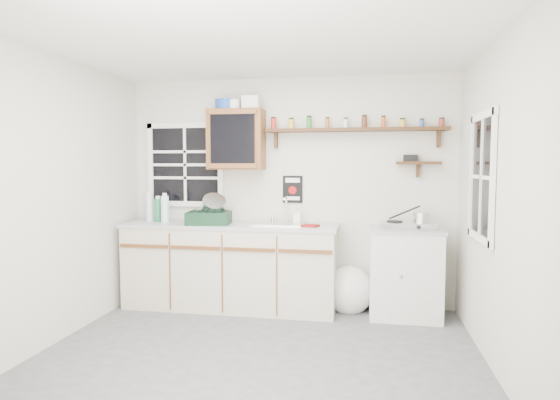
{
  "coord_description": "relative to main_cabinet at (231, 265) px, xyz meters",
  "views": [
    {
      "loc": [
        0.84,
        -3.52,
        1.55
      ],
      "look_at": [
        0.1,
        0.55,
        1.24
      ],
      "focal_mm": 30.0,
      "sensor_mm": 36.0,
      "label": 1
    }
  ],
  "objects": [
    {
      "name": "room",
      "position": [
        0.58,
        -1.3,
        0.79
      ],
      "size": [
        3.64,
        3.24,
        2.54
      ],
      "color": "#48474A",
      "rests_on": "ground"
    },
    {
      "name": "rag",
      "position": [
        0.88,
        -0.11,
        0.47
      ],
      "size": [
        0.19,
        0.17,
        0.02
      ],
      "primitive_type": "cube",
      "rotation": [
        0.0,
        0.0,
        -0.35
      ],
      "color": "maroon",
      "rests_on": "main_cabinet"
    },
    {
      "name": "saucepan",
      "position": [
        1.98,
        0.01,
        0.56
      ],
      "size": [
        0.39,
        0.19,
        0.17
      ],
      "rotation": [
        0.0,
        0.0,
        -0.17
      ],
      "color": "silver",
      "rests_on": "hotplate"
    },
    {
      "name": "spice_shelf",
      "position": [
        1.3,
        0.21,
        1.47
      ],
      "size": [
        1.91,
        0.18,
        0.34
      ],
      "color": "black",
      "rests_on": "wall_back"
    },
    {
      "name": "window_right",
      "position": [
        2.37,
        -0.75,
        0.99
      ],
      "size": [
        0.03,
        0.78,
        1.08
      ],
      "color": "black",
      "rests_on": "wall_back"
    },
    {
      "name": "water_bottles",
      "position": [
        -0.83,
        0.0,
        0.61
      ],
      "size": [
        0.3,
        0.16,
        0.34
      ],
      "color": "silver",
      "rests_on": "main_cabinet"
    },
    {
      "name": "sink",
      "position": [
        0.54,
        0.01,
        0.47
      ],
      "size": [
        0.52,
        0.44,
        0.29
      ],
      "color": "silver",
      "rests_on": "main_cabinet"
    },
    {
      "name": "upper_cabinet",
      "position": [
        0.03,
        0.14,
        1.36
      ],
      "size": [
        0.6,
        0.32,
        0.65
      ],
      "color": "#612D18",
      "rests_on": "wall_back"
    },
    {
      "name": "secondary_shelf",
      "position": [
        1.94,
        0.22,
        1.12
      ],
      "size": [
        0.45,
        0.16,
        0.24
      ],
      "color": "black",
      "rests_on": "wall_back"
    },
    {
      "name": "hotplate",
      "position": [
        1.85,
        0.01,
        0.48
      ],
      "size": [
        0.55,
        0.34,
        0.08
      ],
      "rotation": [
        0.0,
        0.0,
        0.12
      ],
      "color": "silver",
      "rests_on": "right_cabinet"
    },
    {
      "name": "trash_bag",
      "position": [
        1.27,
        0.1,
        -0.24
      ],
      "size": [
        0.46,
        0.42,
        0.52
      ],
      "color": "silver",
      "rests_on": "floor"
    },
    {
      "name": "soap_bottle",
      "position": [
        0.72,
        0.1,
        0.54
      ],
      "size": [
        0.09,
        0.09,
        0.17
      ],
      "primitive_type": "imported",
      "rotation": [
        0.0,
        0.0,
        -0.12
      ],
      "color": "silver",
      "rests_on": "main_cabinet"
    },
    {
      "name": "window_back",
      "position": [
        -0.62,
        0.29,
        1.09
      ],
      "size": [
        0.93,
        0.03,
        0.98
      ],
      "color": "black",
      "rests_on": "wall_back"
    },
    {
      "name": "dish_rack",
      "position": [
        -0.19,
        -0.09,
        0.57
      ],
      "size": [
        0.48,
        0.39,
        0.33
      ],
      "rotation": [
        0.0,
        0.0,
        0.12
      ],
      "color": "black",
      "rests_on": "main_cabinet"
    },
    {
      "name": "right_cabinet",
      "position": [
        1.83,
        0.03,
        -0.01
      ],
      "size": [
        0.73,
        0.57,
        0.91
      ],
      "color": "#B8B9B2",
      "rests_on": "floor"
    },
    {
      "name": "main_cabinet",
      "position": [
        0.0,
        0.0,
        0.0
      ],
      "size": [
        2.31,
        0.63,
        0.92
      ],
      "color": "#B9AD9A",
      "rests_on": "floor"
    },
    {
      "name": "warning_sign",
      "position": [
        0.63,
        0.29,
        0.82
      ],
      "size": [
        0.22,
        0.02,
        0.3
      ],
      "color": "black",
      "rests_on": "wall_back"
    },
    {
      "name": "upper_cabinet_clutter",
      "position": [
        0.02,
        0.14,
        1.75
      ],
      "size": [
        0.49,
        0.24,
        0.14
      ],
      "color": "#17409B",
      "rests_on": "upper_cabinet"
    }
  ]
}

